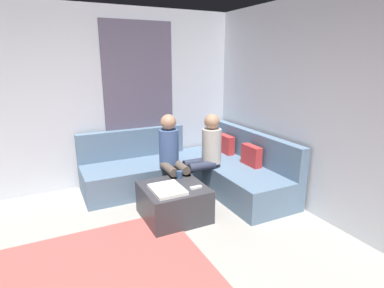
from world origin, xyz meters
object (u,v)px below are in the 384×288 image
game_remote (196,187)px  person_on_couch_side (172,153)px  sectional_couch (193,171)px  person_on_couch_back (206,152)px  ottoman (174,202)px  coffee_mug (179,175)px

game_remote → person_on_couch_side: bearing=-179.8°
sectional_couch → person_on_couch_side: size_ratio=2.12×
sectional_couch → person_on_couch_back: size_ratio=2.12×
ottoman → person_on_couch_side: bearing=159.1°
sectional_couch → game_remote: 1.00m
sectional_couch → ottoman: size_ratio=3.36×
ottoman → game_remote: 0.36m
person_on_couch_back → person_on_couch_side: 0.49m
person_on_couch_back → game_remote: bearing=142.6°
ottoman → game_remote: game_remote is taller
ottoman → coffee_mug: bearing=140.7°
ottoman → person_on_couch_side: size_ratio=0.63×
coffee_mug → game_remote: (0.40, 0.04, -0.04)m
game_remote → person_on_couch_side: size_ratio=0.12×
sectional_couch → person_on_couch_side: 0.58m
ottoman → person_on_couch_back: 0.93m
coffee_mug → person_on_couch_back: (-0.22, 0.51, 0.19)m
ottoman → coffee_mug: coffee_mug is taller
person_on_couch_side → ottoman: bearing=69.1°
ottoman → coffee_mug: (-0.22, 0.18, 0.26)m
coffee_mug → person_on_couch_side: (-0.35, 0.04, 0.19)m
person_on_couch_side → game_remote: bearing=90.2°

